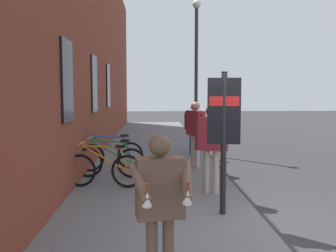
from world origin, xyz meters
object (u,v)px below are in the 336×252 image
bicycle_beside_lamp (110,161)px  bicycle_by_door (104,169)px  street_lamp (196,63)px  tourist_with_hotdogs (160,198)px  pedestrian_near_bus (211,140)px  transit_info_sign (224,120)px  bicycle_leaning_wall (111,155)px  pedestrian_by_facade (195,127)px  pedestrian_crossing_street (194,123)px

bicycle_beside_lamp → bicycle_by_door: bearing=178.2°
bicycle_by_door → street_lamp: 6.25m
tourist_with_hotdogs → street_lamp: (9.51, -1.44, 2.03)m
tourist_with_hotdogs → bicycle_beside_lamp: bearing=11.5°
bicycle_beside_lamp → pedestrian_near_bus: size_ratio=0.98×
bicycle_beside_lamp → tourist_with_hotdogs: (-5.41, -1.10, 0.64)m
transit_info_sign → pedestrian_near_bus: (1.33, -0.00, -0.50)m
bicycle_by_door → tourist_with_hotdogs: size_ratio=1.06×
bicycle_leaning_wall → pedestrian_by_facade: size_ratio=0.95×
transit_info_sign → tourist_with_hotdogs: transit_info_sign is taller
bicycle_by_door → transit_info_sign: transit_info_sign is taller
pedestrian_by_facade → bicycle_beside_lamp: bearing=119.1°
pedestrian_near_bus → bicycle_by_door: bearing=76.0°
pedestrian_by_facade → pedestrian_crossing_street: size_ratio=1.07×
bicycle_beside_lamp → street_lamp: bearing=-31.8°
bicycle_beside_lamp → pedestrian_crossing_street: pedestrian_crossing_street is taller
bicycle_by_door → pedestrian_near_bus: bearing=-104.0°
street_lamp → pedestrian_near_bus: bearing=176.7°
bicycle_by_door → bicycle_beside_lamp: size_ratio=1.00×
transit_info_sign → pedestrian_near_bus: 1.42m
pedestrian_near_bus → tourist_with_hotdogs: bearing=164.0°
pedestrian_crossing_street → tourist_with_hotdogs: size_ratio=1.01×
bicycle_beside_lamp → street_lamp: 5.51m
bicycle_beside_lamp → transit_info_sign: transit_info_sign is taller
transit_info_sign → pedestrian_by_facade: 4.09m
transit_info_sign → pedestrian_by_facade: bearing=0.2°
pedestrian_near_bus → pedestrian_crossing_street: bearing=-1.9°
bicycle_leaning_wall → pedestrian_by_facade: pedestrian_by_facade is taller
bicycle_leaning_wall → pedestrian_near_bus: size_ratio=0.94×
bicycle_leaning_wall → street_lamp: size_ratio=0.33×
street_lamp → bicycle_beside_lamp: bearing=148.2°
pedestrian_crossing_street → tourist_with_hotdogs: bearing=171.7°
bicycle_by_door → street_lamp: street_lamp is taller
bicycle_by_door → pedestrian_crossing_street: bearing=-29.6°
tourist_with_hotdogs → bicycle_leaning_wall: bearing=10.5°
pedestrian_by_facade → pedestrian_crossing_street: pedestrian_by_facade is taller
bicycle_by_door → bicycle_leaning_wall: same height
bicycle_by_door → bicycle_leaning_wall: (1.82, 0.04, -0.00)m
bicycle_beside_lamp → bicycle_leaning_wall: bearing=4.3°
bicycle_leaning_wall → street_lamp: street_lamp is taller
transit_info_sign → tourist_with_hotdogs: (-2.58, 1.11, -0.57)m
pedestrian_crossing_street → pedestrian_by_facade: bearing=175.1°
pedestrian_by_facade → tourist_with_hotdogs: bearing=170.6°
pedestrian_near_bus → bicycle_leaning_wall: bearing=43.8°
pedestrian_by_facade → street_lamp: 3.50m
bicycle_beside_lamp → transit_info_sign: size_ratio=0.74×
pedestrian_near_bus → pedestrian_by_facade: bearing=0.4°
tourist_with_hotdogs → pedestrian_near_bus: bearing=-16.0°
pedestrian_by_facade → tourist_with_hotdogs: pedestrian_by_facade is taller
transit_info_sign → bicycle_beside_lamp: bearing=38.0°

